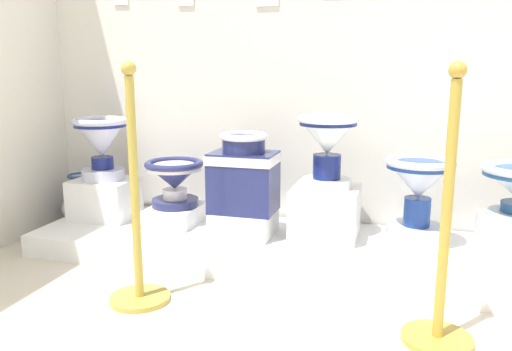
{
  "coord_description": "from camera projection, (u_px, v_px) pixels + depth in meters",
  "views": [
    {
      "loc": [
        2.25,
        -0.35,
        1.04
      ],
      "look_at": [
        1.49,
        2.3,
        0.47
      ],
      "focal_mm": 36.11,
      "sensor_mm": 36.0,
      "label": 1
    }
  ],
  "objects": [
    {
      "name": "decorative_vase_corner",
      "position": [
        82.0,
        204.0,
        3.46
      ],
      "size": [
        0.27,
        0.27,
        0.35
      ],
      "color": "navy",
      "rests_on": "ground_plane"
    },
    {
      "name": "stanchion_post_near_right",
      "position": [
        442.0,
        268.0,
        1.94
      ],
      "size": [
        0.27,
        0.27,
        1.07
      ],
      "color": "gold",
      "rests_on": "ground_plane"
    },
    {
      "name": "antique_toilet_pale_glazed",
      "position": [
        328.0,
        141.0,
        2.76
      ],
      "size": [
        0.33,
        0.33,
        0.4
      ],
      "color": "white",
      "rests_on": "plinth_block_pale_glazed"
    },
    {
      "name": "stanchion_post_near_left",
      "position": [
        137.0,
        237.0,
        2.29
      ],
      "size": [
        0.27,
        0.27,
        1.07
      ],
      "color": "#B39B3D",
      "rests_on": "ground_plane"
    },
    {
      "name": "display_platform",
      "position": [
        281.0,
        248.0,
        2.86
      ],
      "size": [
        2.81,
        0.77,
        0.13
      ],
      "primitive_type": "cube",
      "color": "white",
      "rests_on": "ground_plane"
    },
    {
      "name": "antique_toilet_slender_white",
      "position": [
        419.0,
        185.0,
        2.68
      ],
      "size": [
        0.36,
        0.36,
        0.42
      ],
      "color": "silver",
      "rests_on": "plinth_block_slender_white"
    },
    {
      "name": "antique_toilet_tall_cobalt",
      "position": [
        101.0,
        141.0,
        3.13
      ],
      "size": [
        0.33,
        0.33,
        0.38
      ],
      "color": "silver",
      "rests_on": "plinth_block_tall_cobalt"
    },
    {
      "name": "plinth_block_broad_patterned",
      "position": [
        176.0,
        214.0,
        3.11
      ],
      "size": [
        0.28,
        0.36,
        0.1
      ],
      "primitive_type": "cube",
      "color": "white",
      "rests_on": "display_platform"
    },
    {
      "name": "wall_back",
      "position": [
        301.0,
        0.0,
        2.99
      ],
      "size": [
        3.47,
        0.06,
        2.86
      ],
      "primitive_type": "cube",
      "color": "silver",
      "rests_on": "ground_plane"
    },
    {
      "name": "plinth_block_pale_glazed",
      "position": [
        325.0,
        212.0,
        2.84
      ],
      "size": [
        0.36,
        0.36,
        0.28
      ],
      "primitive_type": "cube",
      "color": "white",
      "rests_on": "display_platform"
    },
    {
      "name": "plinth_block_tall_cobalt",
      "position": [
        105.0,
        198.0,
        3.2
      ],
      "size": [
        0.37,
        0.31,
        0.24
      ],
      "primitive_type": "cube",
      "color": "white",
      "rests_on": "display_platform"
    },
    {
      "name": "plinth_block_leftmost",
      "position": [
        244.0,
        222.0,
        2.89
      ],
      "size": [
        0.33,
        0.32,
        0.13
      ],
      "primitive_type": "cube",
      "color": "white",
      "rests_on": "display_platform"
    },
    {
      "name": "antique_toilet_broad_patterned",
      "position": [
        174.0,
        177.0,
        3.07
      ],
      "size": [
        0.35,
        0.35,
        0.28
      ],
      "color": "navy",
      "rests_on": "plinth_block_broad_patterned"
    },
    {
      "name": "antique_toilet_leftmost",
      "position": [
        244.0,
        173.0,
        2.83
      ],
      "size": [
        0.36,
        0.27,
        0.44
      ],
      "color": "navy",
      "rests_on": "plinth_block_leftmost"
    },
    {
      "name": "plinth_block_slender_white",
      "position": [
        415.0,
        239.0,
        2.74
      ],
      "size": [
        0.29,
        0.37,
        0.05
      ],
      "primitive_type": "cube",
      "color": "white",
      "rests_on": "display_platform"
    }
  ]
}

